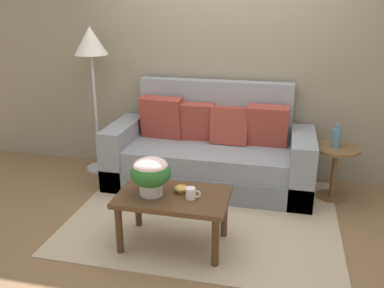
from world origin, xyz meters
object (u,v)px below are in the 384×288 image
side_table (335,163)px  table_vase (336,137)px  coffee_mug (191,193)px  coffee_table (173,203)px  floor_lamp (91,51)px  potted_plant (151,173)px  snack_bowl (181,188)px  couch (210,154)px

side_table → table_vase: table_vase is taller
coffee_mug → coffee_table: bearing=168.8°
floor_lamp → coffee_mug: 2.22m
floor_lamp → coffee_table: bearing=-46.5°
side_table → potted_plant: potted_plant is taller
floor_lamp → coffee_mug: bearing=-43.9°
side_table → snack_bowl: bearing=-139.0°
couch → table_vase: bearing=-1.8°
snack_bowl → side_table: bearing=41.0°
coffee_table → snack_bowl: snack_bowl is taller
table_vase → potted_plant: bearing=-140.7°
coffee_table → potted_plant: 0.32m
couch → snack_bowl: bearing=-90.8°
coffee_mug → table_vase: 1.73m
floor_lamp → potted_plant: 1.96m
floor_lamp → table_vase: size_ratio=6.87×
couch → coffee_table: bearing=-93.0°
coffee_mug → potted_plant: bearing=179.5°
potted_plant → snack_bowl: potted_plant is taller
couch → coffee_mug: (0.09, -1.29, 0.15)m
side_table → coffee_mug: bearing=-134.3°
couch → coffee_mug: bearing=-86.0°
table_vase → couch: bearing=178.2°
side_table → potted_plant: bearing=-141.2°
floor_lamp → couch: bearing=-5.1°
snack_bowl → potted_plant: bearing=-158.0°
couch → floor_lamp: (-1.37, 0.12, 1.05)m
side_table → table_vase: size_ratio=2.28×
side_table → coffee_mug: side_table is taller
snack_bowl → table_vase: table_vase is taller
table_vase → side_table: bearing=-38.9°
coffee_table → table_vase: 1.84m
side_table → floor_lamp: 2.87m
side_table → couch: bearing=177.7°
couch → potted_plant: (-0.24, -1.29, 0.30)m
coffee_table → side_table: bearing=41.5°
coffee_mug → snack_bowl: (-0.11, 0.09, -0.01)m
floor_lamp → table_vase: bearing=-3.5°
snack_bowl → floor_lamp: bearing=135.8°
couch → snack_bowl: (-0.02, -1.20, 0.14)m
coffee_table → side_table: 1.82m
potted_plant → coffee_mug: potted_plant is taller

